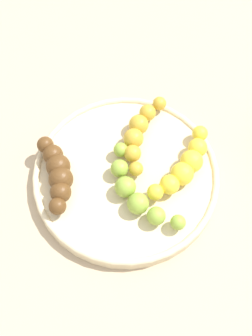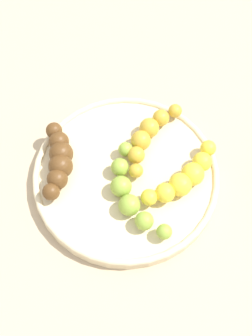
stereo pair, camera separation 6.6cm
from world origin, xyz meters
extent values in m
plane|color=tan|center=(0.00, 0.00, 0.00)|extent=(2.40, 2.40, 0.00)
cylinder|color=beige|center=(0.00, 0.00, 0.01)|extent=(0.28, 0.28, 0.02)
torus|color=beige|center=(0.00, 0.00, 0.02)|extent=(0.28, 0.28, 0.01)
sphere|color=#8CAD38|center=(0.02, 0.03, 0.03)|extent=(0.02, 0.02, 0.02)
sphere|color=#8CAD38|center=(-0.01, 0.01, 0.03)|extent=(0.03, 0.03, 0.03)
sphere|color=#8CAD38|center=(-0.02, -0.02, 0.03)|extent=(0.03, 0.03, 0.03)
sphere|color=#8CAD38|center=(-0.03, -0.05, 0.03)|extent=(0.03, 0.03, 0.03)
sphere|color=#8CAD38|center=(-0.03, -0.08, 0.03)|extent=(0.03, 0.03, 0.03)
sphere|color=#8CAD38|center=(-0.01, -0.11, 0.03)|extent=(0.02, 0.02, 0.02)
sphere|color=yellow|center=(0.00, -0.06, 0.04)|extent=(0.02, 0.02, 0.02)
sphere|color=yellow|center=(0.02, -0.06, 0.04)|extent=(0.03, 0.03, 0.03)
sphere|color=yellow|center=(0.05, -0.07, 0.04)|extent=(0.03, 0.03, 0.03)
sphere|color=yellow|center=(0.07, -0.06, 0.04)|extent=(0.03, 0.03, 0.03)
sphere|color=yellow|center=(0.10, -0.06, 0.04)|extent=(0.03, 0.03, 0.03)
sphere|color=yellow|center=(0.12, -0.04, 0.04)|extent=(0.02, 0.02, 0.02)
sphere|color=gold|center=(0.12, 0.04, 0.03)|extent=(0.02, 0.02, 0.02)
sphere|color=gold|center=(0.10, 0.04, 0.03)|extent=(0.03, 0.03, 0.03)
sphere|color=gold|center=(0.07, 0.04, 0.03)|extent=(0.03, 0.03, 0.03)
sphere|color=gold|center=(0.05, 0.03, 0.03)|extent=(0.03, 0.03, 0.03)
sphere|color=gold|center=(0.03, 0.01, 0.03)|extent=(0.03, 0.03, 0.03)
sphere|color=gold|center=(0.01, -0.01, 0.03)|extent=(0.02, 0.02, 0.02)
sphere|color=#593819|center=(-0.11, 0.03, 0.04)|extent=(0.03, 0.03, 0.03)
sphere|color=#593819|center=(-0.09, 0.04, 0.04)|extent=(0.03, 0.03, 0.03)
sphere|color=#593819|center=(-0.08, 0.06, 0.04)|extent=(0.04, 0.04, 0.04)
sphere|color=#593819|center=(-0.06, 0.08, 0.04)|extent=(0.04, 0.04, 0.04)
sphere|color=#593819|center=(-0.06, 0.09, 0.04)|extent=(0.03, 0.03, 0.03)
sphere|color=#593819|center=(-0.05, 0.12, 0.04)|extent=(0.03, 0.03, 0.03)
camera|label=1|loc=(-0.23, -0.20, 0.62)|focal=48.86mm
camera|label=2|loc=(-0.18, -0.25, 0.62)|focal=48.86mm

